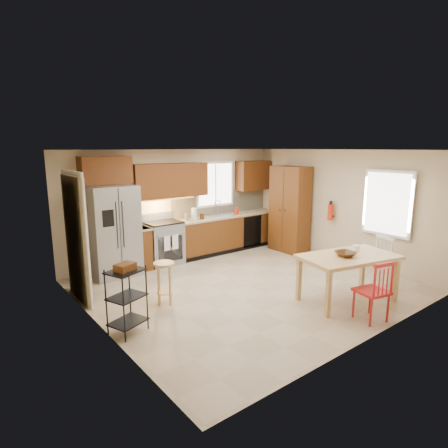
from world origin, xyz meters
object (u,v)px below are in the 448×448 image
dining_table (347,278)px  utility_cart (127,300)px  pantry (290,209)px  table_bowl (345,257)px  table_jar (356,249)px  bar_stool (164,283)px  soap_bottle (236,211)px  chair_red (372,290)px  range_stove (163,243)px  fire_extinguisher (330,212)px  refrigerator (113,231)px  chair_white (376,263)px

dining_table → utility_cart: (-3.38, 1.21, 0.09)m
dining_table → pantry: bearing=73.2°
dining_table → table_bowl: table_bowl is taller
table_jar → table_bowl: bearing=-167.5°
table_bowl → bar_stool: size_ratio=0.46×
soap_bottle → chair_red: 4.42m
range_stove → utility_cart: bearing=-127.9°
pantry → dining_table: (-1.55, -2.73, -0.66)m
fire_extinguisher → bar_stool: size_ratio=0.51×
fire_extinguisher → chair_red: size_ratio=0.38×
chair_red → refrigerator: bearing=130.1°
refrigerator → fire_extinguisher: size_ratio=5.06×
pantry → fire_extinguisher: 1.07m
soap_bottle → table_bowl: (-0.70, -3.63, -0.21)m
dining_table → soap_bottle: bearing=93.4°
chair_red → fire_extinguisher: bearing=60.7°
soap_bottle → chair_white: size_ratio=0.20×
table_bowl → soap_bottle: bearing=79.1°
range_stove → utility_cart: utility_cart is taller
soap_bottle → bar_stool: soap_bottle is taller
soap_bottle → dining_table: soap_bottle is taller
chair_red → soap_bottle: bearing=90.2°
soap_bottle → table_bowl: size_ratio=0.59×
chair_red → chair_white: 1.48m
fire_extinguisher → chair_white: (-0.80, -1.63, -0.63)m
range_stove → fire_extinguisher: fire_extinguisher is taller
bar_stool → table_jar: bearing=-28.9°
table_bowl → table_jar: table_jar is taller
refrigerator → bar_stool: size_ratio=2.57×
dining_table → table_bowl: 0.41m
range_stove → fire_extinguisher: size_ratio=2.56×
pantry → chair_red: pantry is taller
fire_extinguisher → table_jar: fire_extinguisher is taller
fire_extinguisher → range_stove: bearing=147.4°
range_stove → chair_white: 4.37m
dining_table → table_bowl: size_ratio=4.94×
soap_bottle → chair_white: bearing=-84.4°
soap_bottle → table_jar: (-0.25, -3.53, -0.18)m
utility_cart → dining_table: bearing=-40.5°
utility_cart → soap_bottle: bearing=10.5°
pantry → fire_extinguisher: size_ratio=5.83×
fire_extinguisher → utility_cart: bearing=-174.8°
range_stove → table_jar: (1.78, -3.62, 0.36)m
range_stove → table_bowl: range_stove is taller
chair_white → table_jar: chair_white is taller
soap_bottle → pantry: (0.95, -0.90, 0.05)m
fire_extinguisher → table_bowl: (-1.85, -1.68, -0.31)m
chair_red → utility_cart: 3.56m
fire_extinguisher → table_jar: bearing=-131.5°
refrigerator → chair_red: (2.23, -4.31, -0.44)m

